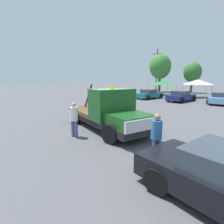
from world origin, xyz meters
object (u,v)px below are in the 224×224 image
object	(u,v)px
person_near_truck	(156,134)
parked_car_teal	(149,94)
tow_truck	(109,113)
tree_left	(192,72)
canopy_tent_green	(163,83)
parked_car_navy	(181,96)
canopy_tent_white	(198,82)
person_at_hood	(74,117)
tree_center	(160,67)
parked_car_skyblue	(221,98)
utility_pole	(157,69)

from	to	relation	value
person_near_truck	parked_car_teal	size ratio (longest dim) A/B	0.37
tow_truck	tree_left	distance (m)	30.48
tow_truck	canopy_tent_green	size ratio (longest dim) A/B	1.88
tree_left	parked_car_navy	bearing A→B (deg)	-76.27
tow_truck	canopy_tent_white	distance (m)	21.63
person_at_hood	canopy_tent_white	bearing A→B (deg)	168.31
tow_truck	person_at_hood	bearing A→B (deg)	-89.89
tree_center	parked_car_teal	bearing A→B (deg)	-68.51
parked_car_navy	parked_car_skyblue	distance (m)	4.31
person_at_hood	utility_pole	bearing A→B (deg)	-173.16
parked_car_teal	canopy_tent_green	xyz separation A→B (m)	(-1.22, 6.54, 1.49)
utility_pole	canopy_tent_green	bearing A→B (deg)	-55.15
parked_car_teal	person_near_truck	bearing A→B (deg)	-141.82
tree_left	canopy_tent_white	bearing A→B (deg)	-66.86
tree_left	parked_car_skyblue	bearing A→B (deg)	-60.63
parked_car_navy	tree_center	distance (m)	16.47
person_near_truck	parked_car_skyblue	size ratio (longest dim) A/B	0.37
parked_car_teal	tree_left	xyz separation A→B (m)	(0.97, 14.60, 3.39)
person_at_hood	canopy_tent_white	xyz separation A→B (m)	(-1.31, 23.46, 1.32)
parked_car_skyblue	tree_center	world-z (taller)	tree_center
parked_car_teal	utility_pole	size ratio (longest dim) A/B	0.49
person_near_truck	canopy_tent_green	size ratio (longest dim) A/B	0.48
tow_truck	utility_pole	world-z (taller)	utility_pole
person_at_hood	parked_car_navy	world-z (taller)	person_at_hood
person_at_hood	parked_car_teal	world-z (taller)	person_at_hood
tree_center	utility_pole	size ratio (longest dim) A/B	0.85
tree_center	tow_truck	bearing A→B (deg)	-67.84
canopy_tent_white	parked_car_skyblue	bearing A→B (deg)	-52.57
tree_center	person_near_truck	bearing A→B (deg)	-62.92
person_at_hood	tow_truck	bearing A→B (deg)	149.97
tree_left	utility_pole	xyz separation A→B (m)	(-7.78, -0.03, 0.89)
utility_pole	parked_car_teal	bearing A→B (deg)	-64.95
tow_truck	parked_car_teal	distance (m)	16.53
tow_truck	tree_left	bearing A→B (deg)	115.52
person_at_hood	canopy_tent_white	size ratio (longest dim) A/B	0.52
parked_car_teal	parked_car_navy	xyz separation A→B (m)	(4.55, -0.05, 0.00)
person_near_truck	parked_car_teal	distance (m)	19.65
parked_car_skyblue	utility_pole	xyz separation A→B (m)	(-15.61, 13.87, 4.28)
person_near_truck	canopy_tent_green	bearing A→B (deg)	116.65
parked_car_navy	tree_left	xyz separation A→B (m)	(-3.58, 14.65, 3.39)
tow_truck	person_near_truck	bearing A→B (deg)	-8.14
parked_car_skyblue	tree_left	size ratio (longest dim) A/B	0.76
tree_center	canopy_tent_white	bearing A→B (deg)	-33.62
person_near_truck	canopy_tent_white	distance (m)	23.81
tow_truck	parked_car_skyblue	distance (m)	16.13
parked_car_navy	canopy_tent_green	distance (m)	8.89
canopy_tent_white	canopy_tent_green	bearing A→B (deg)	177.20
canopy_tent_green	utility_pole	world-z (taller)	utility_pole
canopy_tent_white	tree_left	size ratio (longest dim) A/B	0.55
tree_left	person_near_truck	bearing A→B (deg)	-73.83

